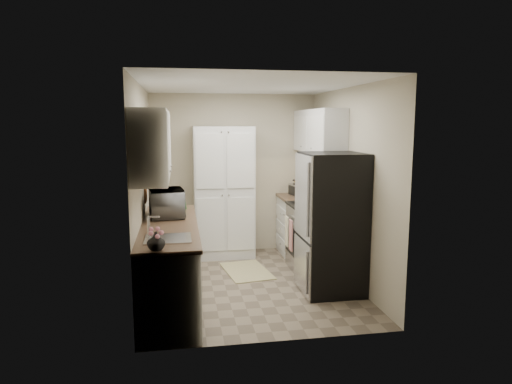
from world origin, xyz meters
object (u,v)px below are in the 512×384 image
electric_range (315,237)px  refrigerator (332,223)px  pantry_cabinet (224,192)px  wine_bottle (161,198)px  microwave (167,203)px  toaster_oven (300,190)px

electric_range → refrigerator: (-0.03, -0.80, 0.37)m
pantry_cabinet → wine_bottle: size_ratio=7.21×
electric_range → microwave: microwave is taller
pantry_cabinet → microwave: pantry_cabinet is taller
refrigerator → pantry_cabinet: bearing=123.5°
wine_bottle → toaster_oven: 2.20m
pantry_cabinet → electric_range: size_ratio=1.77×
wine_bottle → toaster_oven: size_ratio=0.82×
electric_range → toaster_oven: size_ratio=3.34×
electric_range → microwave: bearing=-169.2°
electric_range → refrigerator: bearing=-92.5°
wine_bottle → toaster_oven: (2.09, 0.67, -0.04)m
microwave → toaster_oven: (2.00, 1.19, -0.07)m
refrigerator → wine_bottle: 2.26m
pantry_cabinet → wine_bottle: 1.21m
pantry_cabinet → microwave: bearing=-122.1°
electric_range → refrigerator: 0.88m
pantry_cabinet → microwave: 1.55m
electric_range → pantry_cabinet: bearing=141.8°
electric_range → wine_bottle: size_ratio=4.07×
pantry_cabinet → wine_bottle: pantry_cabinet is taller
toaster_oven → refrigerator: bearing=-99.9°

